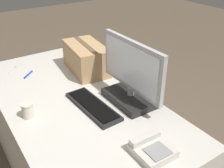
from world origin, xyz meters
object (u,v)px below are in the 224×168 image
Objects in this scene: desk_phone at (152,149)px; spoon at (14,69)px; monitor at (131,79)px; paper_cup_left at (28,110)px; keyboard at (93,106)px; pen_marker at (28,74)px; cardboard_box at (86,58)px.

spoon is (-1.38, -0.31, -0.02)m from desk_phone.
monitor reaches higher than paper_cup_left.
paper_cup_left reaches higher than keyboard.
pen_marker is (0.18, 0.06, 0.00)m from spoon.
paper_cup_left is 0.95× the size of pen_marker.
spoon is (-0.86, -0.26, -0.01)m from keyboard.
paper_cup_left is 0.71m from cardboard_box.
spoon is at bearing -165.45° from keyboard.
paper_cup_left is (-0.20, -0.63, -0.12)m from monitor.
monitor is 1.22× the size of keyboard.
monitor reaches higher than cardboard_box.
desk_phone is 1.04m from cardboard_box.
pen_marker is at bearing 162.31° from paper_cup_left.
cardboard_box is (-1.02, 0.19, 0.08)m from desk_phone.
paper_cup_left is at bearing -107.31° from monitor.
desk_phone reaches higher than pen_marker.
keyboard is 0.90m from spoon.
keyboard is at bearing -104.67° from monitor.
spoon is at bearing 171.32° from paper_cup_left.
paper_cup_left is at bearing -58.60° from cardboard_box.
desk_phone is 1.98× the size of paper_cup_left.
spoon is at bearing -150.93° from monitor.
desk_phone is at bearing 32.74° from paper_cup_left.
desk_phone is at bearing -10.48° from cardboard_box.
keyboard is 0.56m from cardboard_box.
spoon is 0.62m from cardboard_box.
cardboard_box is at bearing 170.25° from desk_phone.
spoon is 0.19m from pen_marker.
pen_marker is at bearing -113.25° from cardboard_box.
keyboard is 4.89× the size of paper_cup_left.
keyboard is at bearing -174.53° from desk_phone.
pen_marker is (-0.68, -0.20, -0.01)m from keyboard.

